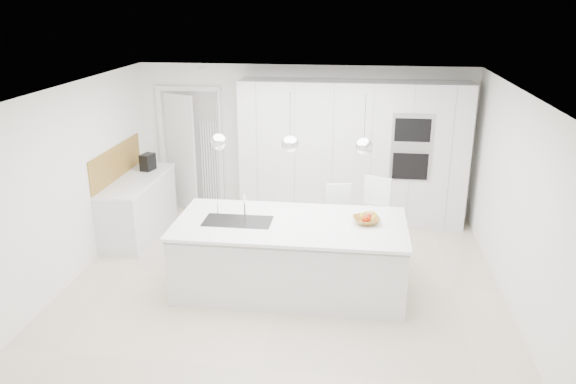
# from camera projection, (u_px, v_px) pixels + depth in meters

# --- Properties ---
(floor) EXTENTS (5.50, 5.50, 0.00)m
(floor) POSITION_uv_depth(u_px,v_px,m) (285.00, 278.00, 7.42)
(floor) COLOR beige
(floor) RESTS_ON ground
(wall_back) EXTENTS (5.50, 0.00, 5.50)m
(wall_back) POSITION_uv_depth(u_px,v_px,m) (305.00, 141.00, 9.36)
(wall_back) COLOR white
(wall_back) RESTS_ON ground
(wall_left) EXTENTS (0.00, 5.00, 5.00)m
(wall_left) POSITION_uv_depth(u_px,v_px,m) (77.00, 180.00, 7.34)
(wall_left) COLOR white
(wall_left) RESTS_ON ground
(ceiling) EXTENTS (5.50, 5.50, 0.00)m
(ceiling) POSITION_uv_depth(u_px,v_px,m) (285.00, 88.00, 6.61)
(ceiling) COLOR white
(ceiling) RESTS_ON wall_back
(tall_cabinets) EXTENTS (3.60, 0.60, 2.30)m
(tall_cabinets) POSITION_uv_depth(u_px,v_px,m) (352.00, 153.00, 9.02)
(tall_cabinets) COLOR silver
(tall_cabinets) RESTS_ON floor
(oven_stack) EXTENTS (0.62, 0.04, 1.05)m
(oven_stack) POSITION_uv_depth(u_px,v_px,m) (411.00, 147.00, 8.56)
(oven_stack) COLOR #A5A5A8
(oven_stack) RESTS_ON tall_cabinets
(doorway_frame) EXTENTS (1.11, 0.08, 2.13)m
(doorway_frame) POSITION_uv_depth(u_px,v_px,m) (191.00, 151.00, 9.64)
(doorway_frame) COLOR white
(doorway_frame) RESTS_ON floor
(hallway_door) EXTENTS (0.76, 0.38, 2.00)m
(hallway_door) POSITION_uv_depth(u_px,v_px,m) (177.00, 152.00, 9.63)
(hallway_door) COLOR white
(hallway_door) RESTS_ON floor
(radiator) EXTENTS (0.32, 0.04, 1.40)m
(radiator) POSITION_uv_depth(u_px,v_px,m) (210.00, 161.00, 9.65)
(radiator) COLOR white
(radiator) RESTS_ON floor
(left_base_cabinets) EXTENTS (0.60, 1.80, 0.86)m
(left_base_cabinets) POSITION_uv_depth(u_px,v_px,m) (139.00, 208.00, 8.70)
(left_base_cabinets) COLOR silver
(left_base_cabinets) RESTS_ON floor
(left_worktop) EXTENTS (0.62, 1.82, 0.04)m
(left_worktop) POSITION_uv_depth(u_px,v_px,m) (136.00, 180.00, 8.55)
(left_worktop) COLOR white
(left_worktop) RESTS_ON left_base_cabinets
(oak_backsplash) EXTENTS (0.02, 1.80, 0.50)m
(oak_backsplash) POSITION_uv_depth(u_px,v_px,m) (116.00, 162.00, 8.50)
(oak_backsplash) COLOR #A77B32
(oak_backsplash) RESTS_ON wall_left
(island_base) EXTENTS (2.80, 1.20, 0.86)m
(island_base) POSITION_uv_depth(u_px,v_px,m) (290.00, 259.00, 6.99)
(island_base) COLOR silver
(island_base) RESTS_ON floor
(island_worktop) EXTENTS (2.84, 1.40, 0.04)m
(island_worktop) POSITION_uv_depth(u_px,v_px,m) (290.00, 224.00, 6.89)
(island_worktop) COLOR white
(island_worktop) RESTS_ON island_base
(island_sink) EXTENTS (0.84, 0.44, 0.18)m
(island_sink) POSITION_uv_depth(u_px,v_px,m) (238.00, 227.00, 6.94)
(island_sink) COLOR #3F3F42
(island_sink) RESTS_ON island_worktop
(island_tap) EXTENTS (0.02, 0.02, 0.30)m
(island_tap) POSITION_uv_depth(u_px,v_px,m) (245.00, 204.00, 7.05)
(island_tap) COLOR white
(island_tap) RESTS_ON island_worktop
(pendant_left) EXTENTS (0.20, 0.20, 0.20)m
(pendant_left) POSITION_uv_depth(u_px,v_px,m) (219.00, 142.00, 6.61)
(pendant_left) COLOR white
(pendant_left) RESTS_ON ceiling
(pendant_mid) EXTENTS (0.20, 0.20, 0.20)m
(pendant_mid) POSITION_uv_depth(u_px,v_px,m) (290.00, 144.00, 6.51)
(pendant_mid) COLOR white
(pendant_mid) RESTS_ON ceiling
(pendant_right) EXTENTS (0.20, 0.20, 0.20)m
(pendant_right) POSITION_uv_depth(u_px,v_px,m) (364.00, 146.00, 6.41)
(pendant_right) COLOR white
(pendant_right) RESTS_ON ceiling
(fruit_bowl) EXTENTS (0.40, 0.40, 0.08)m
(fruit_bowl) POSITION_uv_depth(u_px,v_px,m) (366.00, 220.00, 6.84)
(fruit_bowl) COLOR #A77B32
(fruit_bowl) RESTS_ON island_worktop
(espresso_machine) EXTENTS (0.21, 0.28, 0.26)m
(espresso_machine) POSITION_uv_depth(u_px,v_px,m) (148.00, 162.00, 8.94)
(espresso_machine) COLOR black
(espresso_machine) RESTS_ON left_worktop
(bar_stool_left) EXTENTS (0.45, 0.56, 1.10)m
(bar_stool_left) POSITION_uv_depth(u_px,v_px,m) (337.00, 226.00, 7.70)
(bar_stool_left) COLOR white
(bar_stool_left) RESTS_ON floor
(bar_stool_right) EXTENTS (0.58, 0.67, 1.21)m
(bar_stool_right) POSITION_uv_depth(u_px,v_px,m) (376.00, 224.00, 7.62)
(bar_stool_right) COLOR white
(bar_stool_right) RESTS_ON floor
(apple_a) EXTENTS (0.08, 0.08, 0.08)m
(apple_a) POSITION_uv_depth(u_px,v_px,m) (368.00, 219.00, 6.80)
(apple_a) COLOR red
(apple_a) RESTS_ON fruit_bowl
(apple_b) EXTENTS (0.08, 0.08, 0.08)m
(apple_b) POSITION_uv_depth(u_px,v_px,m) (365.00, 219.00, 6.78)
(apple_b) COLOR red
(apple_b) RESTS_ON fruit_bowl
(apple_c) EXTENTS (0.08, 0.08, 0.08)m
(apple_c) POSITION_uv_depth(u_px,v_px,m) (369.00, 217.00, 6.86)
(apple_c) COLOR red
(apple_c) RESTS_ON fruit_bowl
(banana_bunch) EXTENTS (0.24, 0.17, 0.22)m
(banana_bunch) POSITION_uv_depth(u_px,v_px,m) (368.00, 215.00, 6.79)
(banana_bunch) COLOR yellow
(banana_bunch) RESTS_ON fruit_bowl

